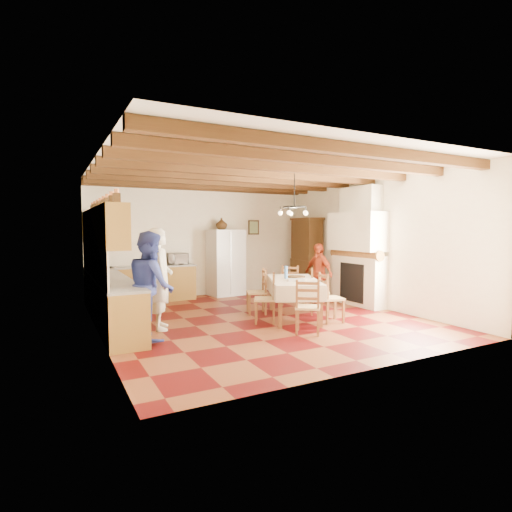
{
  "coord_description": "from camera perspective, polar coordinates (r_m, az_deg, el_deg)",
  "views": [
    {
      "loc": [
        -3.72,
        -7.03,
        1.83
      ],
      "look_at": [
        0.1,
        0.3,
        1.25
      ],
      "focal_mm": 28.0,
      "sensor_mm": 36.0,
      "label": 1
    }
  ],
  "objects": [
    {
      "name": "chair_right_near",
      "position": [
        7.96,
        10.72,
        -5.83
      ],
      "size": [
        0.48,
        0.5,
        0.96
      ],
      "primitive_type": null,
      "rotation": [
        0.0,
        0.0,
        1.36
      ],
      "color": "brown",
      "rests_on": "floor"
    },
    {
      "name": "wall_picture",
      "position": [
        11.54,
        -0.34,
        4.11
      ],
      "size": [
        0.34,
        0.03,
        0.42
      ],
      "primitive_type": "cube",
      "color": "#2F2514",
      "rests_on": "ground"
    },
    {
      "name": "person_man",
      "position": [
        7.39,
        -13.51,
        -3.18
      ],
      "size": [
        0.57,
        0.75,
        1.84
      ],
      "primitive_type": "imported",
      "rotation": [
        0.0,
        0.0,
        1.36
      ],
      "color": "white",
      "rests_on": "floor"
    },
    {
      "name": "wall_right",
      "position": [
        9.74,
        16.21,
        1.91
      ],
      "size": [
        0.02,
        6.5,
        3.0
      ],
      "primitive_type": "cube",
      "color": "beige",
      "rests_on": "ground"
    },
    {
      "name": "backsplash_back",
      "position": [
        10.52,
        -15.56,
        0.43
      ],
      "size": [
        2.3,
        0.03,
        0.6
      ],
      "primitive_type": "cube",
      "color": "beige",
      "rests_on": "ground"
    },
    {
      "name": "lower_cabinets_left",
      "position": [
        8.27,
        -20.13,
        -5.98
      ],
      "size": [
        0.6,
        4.3,
        0.86
      ],
      "primitive_type": "cube",
      "color": "brown",
      "rests_on": "ground"
    },
    {
      "name": "fridge_vase",
      "position": [
        10.85,
        -4.95,
        4.62
      ],
      "size": [
        0.31,
        0.31,
        0.32
      ],
      "primitive_type": "imported",
      "rotation": [
        0.0,
        0.0,
        -0.01
      ],
      "color": "#39230E",
      "rests_on": "refrigerator"
    },
    {
      "name": "dining_table",
      "position": [
        8.14,
        5.42,
        -3.91
      ],
      "size": [
        1.59,
        2.04,
        0.79
      ],
      "rotation": [
        0.0,
        0.0,
        -0.42
      ],
      "color": "white",
      "rests_on": "floor"
    },
    {
      "name": "fireplace",
      "position": [
        9.7,
        14.15,
        1.35
      ],
      "size": [
        0.56,
        1.6,
        2.8
      ],
      "primitive_type": null,
      "color": "beige",
      "rests_on": "ground"
    },
    {
      "name": "lower_cabinets_back",
      "position": [
        10.31,
        -15.14,
        -3.93
      ],
      "size": [
        2.3,
        0.6,
        0.86
      ],
      "primitive_type": "cube",
      "color": "brown",
      "rests_on": "ground"
    },
    {
      "name": "chair_end_far",
      "position": [
        9.25,
        4.77,
        -4.4
      ],
      "size": [
        0.58,
        0.57,
        0.96
      ],
      "primitive_type": null,
      "rotation": [
        0.0,
        0.0,
        -0.67
      ],
      "color": "brown",
      "rests_on": "floor"
    },
    {
      "name": "chair_end_near",
      "position": [
        7.02,
        7.42,
        -7.11
      ],
      "size": [
        0.58,
        0.57,
        0.96
      ],
      "primitive_type": null,
      "rotation": [
        0.0,
        0.0,
        2.49
      ],
      "color": "brown",
      "rests_on": "floor"
    },
    {
      "name": "upper_cabinets",
      "position": [
        8.13,
        -21.24,
        3.88
      ],
      "size": [
        0.35,
        4.2,
        0.7
      ],
      "primitive_type": "cube",
      "color": "brown",
      "rests_on": "ground"
    },
    {
      "name": "floor",
      "position": [
        8.17,
        0.36,
        -9.01
      ],
      "size": [
        6.0,
        6.5,
        0.02
      ],
      "primitive_type": "cube",
      "color": "#480809",
      "rests_on": "ground"
    },
    {
      "name": "countertop_left",
      "position": [
        8.2,
        -20.2,
        -2.89
      ],
      "size": [
        0.62,
        4.3,
        0.04
      ],
      "primitive_type": "cube",
      "color": "slate",
      "rests_on": "lower_cabinets_left"
    },
    {
      "name": "chair_left_far",
      "position": [
        8.55,
        0.06,
        -5.08
      ],
      "size": [
        0.52,
        0.53,
        0.96
      ],
      "primitive_type": null,
      "rotation": [
        0.0,
        0.0,
        -1.91
      ],
      "color": "brown",
      "rests_on": "floor"
    },
    {
      "name": "countertop_back",
      "position": [
        10.26,
        -15.19,
        -1.44
      ],
      "size": [
        2.34,
        0.62,
        0.04
      ],
      "primitive_type": "cube",
      "color": "slate",
      "rests_on": "lower_cabinets_back"
    },
    {
      "name": "refrigerator",
      "position": [
        10.93,
        -4.42,
        -0.92
      ],
      "size": [
        0.96,
        0.82,
        1.79
      ],
      "primitive_type": "cube",
      "rotation": [
        0.0,
        0.0,
        0.1
      ],
      "color": "silver",
      "rests_on": "floor"
    },
    {
      "name": "person_woman_red",
      "position": [
        9.76,
        8.9,
        -2.49
      ],
      "size": [
        0.48,
        0.9,
        1.47
      ],
      "primitive_type": "imported",
      "rotation": [
        0.0,
        0.0,
        -1.43
      ],
      "color": "#B13B1D",
      "rests_on": "floor"
    },
    {
      "name": "chair_right_far",
      "position": [
        8.62,
        9.13,
        -5.05
      ],
      "size": [
        0.57,
        0.57,
        0.96
      ],
      "primitive_type": null,
      "rotation": [
        0.0,
        0.0,
        0.95
      ],
      "color": "brown",
      "rests_on": "floor"
    },
    {
      "name": "chair_left_near",
      "position": [
        7.75,
        1.28,
        -6.02
      ],
      "size": [
        0.56,
        0.56,
        0.96
      ],
      "primitive_type": null,
      "rotation": [
        0.0,
        0.0,
        -2.09
      ],
      "color": "brown",
      "rests_on": "floor"
    },
    {
      "name": "wall_front",
      "position": [
        5.31,
        17.04,
        0.28
      ],
      "size": [
        6.0,
        0.02,
        3.0
      ],
      "primitive_type": "cube",
      "color": "beige",
      "rests_on": "ground"
    },
    {
      "name": "chandelier",
      "position": [
        8.07,
        5.49,
        6.97
      ],
      "size": [
        0.47,
        0.47,
        0.03
      ],
      "primitive_type": "torus",
      "color": "black",
      "rests_on": "ground"
    },
    {
      "name": "hutch",
      "position": [
        11.38,
        7.22,
        0.08
      ],
      "size": [
        0.62,
        1.21,
        2.11
      ],
      "primitive_type": null,
      "rotation": [
        0.0,
        0.0,
        -0.12
      ],
      "color": "#39230E",
      "rests_on": "floor"
    },
    {
      "name": "backsplash_left",
      "position": [
        8.14,
        -22.24,
        -0.72
      ],
      "size": [
        0.03,
        4.3,
        0.6
      ],
      "primitive_type": "cube",
      "color": "beige",
      "rests_on": "ground"
    },
    {
      "name": "wall_back",
      "position": [
        10.95,
        -7.65,
        2.25
      ],
      "size": [
        6.0,
        0.02,
        3.0
      ],
      "primitive_type": "cube",
      "color": "beige",
      "rests_on": "ground"
    },
    {
      "name": "microwave",
      "position": [
        10.44,
        -11.1,
        -0.39
      ],
      "size": [
        0.55,
        0.4,
        0.29
      ],
      "primitive_type": "imported",
      "rotation": [
        0.0,
        0.0,
        -0.09
      ],
      "color": "silver",
      "rests_on": "countertop_back"
    },
    {
      "name": "ceiling",
      "position": [
        8.05,
        0.36,
        12.44
      ],
      "size": [
        6.0,
        6.5,
        0.02
      ],
      "primitive_type": "cube",
      "color": "white",
      "rests_on": "ground"
    },
    {
      "name": "ceiling_beams",
      "position": [
        8.03,
        0.36,
        11.74
      ],
      "size": [
        6.0,
        6.3,
        0.16
      ],
      "primitive_type": null,
      "color": "#3B220F",
      "rests_on": "ground"
    },
    {
      "name": "person_woman_blue",
      "position": [
        6.76,
        -14.8,
        -4.09
      ],
      "size": [
        0.69,
        0.88,
        1.78
      ],
      "primitive_type": "imported",
      "rotation": [
        0.0,
        0.0,
        1.59
      ],
      "color": "#2D3B91",
      "rests_on": "floor"
    },
    {
      "name": "wall_left",
      "position": [
        7.08,
        -21.72,
        1.06
      ],
      "size": [
        0.02,
        6.5,
        3.0
      ],
      "primitive_type": "cube",
      "color": "beige",
      "rests_on": "ground"
    }
  ]
}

